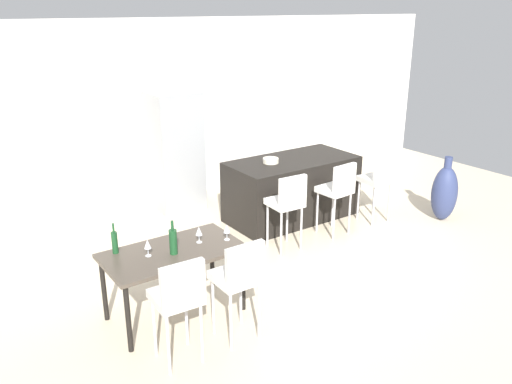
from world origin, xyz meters
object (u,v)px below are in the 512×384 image
(wine_bottle_inner, at_px, (173,241))
(bar_chair_left, at_px, (288,201))
(dining_chair_far, at_px, (239,275))
(wine_bottle_near, at_px, (115,242))
(kitchen_island, at_px, (292,189))
(bar_chair_right, at_px, (379,177))
(refrigerator, at_px, (175,151))
(fruit_bowl, at_px, (271,161))
(wine_glass_middle, at_px, (199,231))
(wine_glass_right, at_px, (227,229))
(bar_chair_middle, at_px, (338,188))
(dining_chair_near, at_px, (178,295))
(dining_table, at_px, (173,257))
(wine_glass_left, at_px, (148,244))
(potted_plant, at_px, (302,160))
(floor_vase, at_px, (444,193))

(wine_bottle_inner, bearing_deg, bar_chair_left, 18.02)
(dining_chair_far, relative_size, wine_bottle_near, 3.29)
(kitchen_island, relative_size, bar_chair_right, 1.85)
(refrigerator, bearing_deg, fruit_bowl, -58.21)
(wine_glass_middle, xyz_separation_m, wine_glass_right, (0.27, -0.11, 0.00))
(bar_chair_middle, bearing_deg, dining_chair_far, -152.32)
(wine_bottle_near, bearing_deg, dining_chair_near, -80.25)
(wine_bottle_near, bearing_deg, bar_chair_middle, 4.88)
(bar_chair_left, bearing_deg, dining_table, -163.75)
(wine_glass_left, bearing_deg, wine_glass_right, -8.17)
(dining_table, xyz_separation_m, dining_chair_near, (-0.32, -0.74, 0.03))
(bar_chair_middle, distance_m, wine_glass_middle, 2.54)
(dining_chair_near, xyz_separation_m, potted_plant, (4.34, 3.57, -0.35))
(dining_chair_far, relative_size, fruit_bowl, 4.59)
(dining_chair_far, distance_m, wine_glass_middle, 0.78)
(bar_chair_left, relative_size, bar_chair_right, 1.00)
(wine_bottle_near, bearing_deg, dining_table, -29.33)
(wine_glass_left, bearing_deg, bar_chair_right, 7.82)
(wine_bottle_inner, bearing_deg, fruit_bowl, 33.36)
(fruit_bowl, bearing_deg, refrigerator, 121.79)
(wine_bottle_inner, height_order, wine_glass_middle, wine_bottle_inner)
(wine_glass_middle, bearing_deg, wine_glass_left, 179.10)
(bar_chair_right, xyz_separation_m, fruit_bowl, (-1.30, 0.90, 0.26))
(dining_chair_far, bearing_deg, bar_chair_middle, 27.68)
(refrigerator, bearing_deg, bar_chair_left, -78.55)
(bar_chair_middle, height_order, floor_vase, bar_chair_middle)
(bar_chair_right, xyz_separation_m, dining_chair_far, (-3.29, -1.30, 0.00))
(bar_chair_right, bearing_deg, fruit_bowl, 145.35)
(dining_table, distance_m, potted_plant, 4.93)
(wine_glass_right, bearing_deg, wine_glass_left, 171.83)
(wine_glass_right, bearing_deg, dining_chair_far, -112.79)
(dining_chair_far, distance_m, wine_bottle_inner, 0.77)
(bar_chair_middle, xyz_separation_m, refrigerator, (-1.35, 2.28, 0.22))
(fruit_bowl, bearing_deg, dining_chair_near, -139.90)
(wine_glass_right, distance_m, potted_plant, 4.54)
(wine_glass_right, xyz_separation_m, floor_vase, (3.90, 0.13, -0.44))
(wine_bottle_near, relative_size, wine_glass_middle, 1.83)
(bar_chair_left, bearing_deg, floor_vase, -11.29)
(wine_glass_right, bearing_deg, dining_chair_near, -144.15)
(kitchen_island, bearing_deg, dining_table, -152.08)
(dining_chair_near, xyz_separation_m, floor_vase, (4.80, 0.78, -0.27))
(dining_chair_far, distance_m, refrigerator, 3.76)
(wine_glass_middle, bearing_deg, bar_chair_middle, 12.27)
(bar_chair_middle, xyz_separation_m, floor_vase, (1.70, -0.52, -0.27))
(dining_table, bearing_deg, refrigerator, 62.95)
(bar_chair_middle, distance_m, floor_vase, 1.79)
(dining_table, distance_m, wine_glass_middle, 0.37)
(dining_table, distance_m, wine_glass_right, 0.62)
(bar_chair_right, relative_size, wine_glass_right, 6.03)
(wine_glass_right, distance_m, floor_vase, 3.93)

